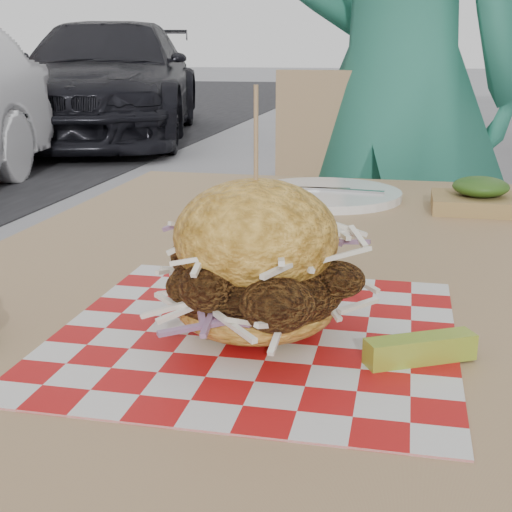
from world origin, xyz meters
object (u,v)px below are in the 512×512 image
object	(u,v)px
patio_chair	(349,229)
patio_table	(287,318)
car_dark	(109,80)
sandwich	(256,268)
diner	(397,85)

from	to	relation	value
patio_chair	patio_table	bearing A→B (deg)	-89.16
car_dark	patio_table	bearing A→B (deg)	-78.92
patio_table	sandwich	size ratio (longest dim) A/B	5.40
diner	patio_chair	world-z (taller)	diner
car_dark	patio_chair	distance (m)	6.91
patio_chair	sandwich	size ratio (longest dim) A/B	4.28
patio_table	patio_chair	world-z (taller)	patio_chair
patio_table	sandwich	xyz separation A→B (m)	(0.01, -0.25, 0.14)
car_dark	patio_table	world-z (taller)	car_dark
diner	car_dark	bearing A→B (deg)	-43.46
diner	sandwich	bearing A→B (deg)	103.22
patio_chair	sandwich	distance (m)	1.24
diner	patio_chair	bearing A→B (deg)	71.89
diner	car_dark	world-z (taller)	diner
car_dark	diner	bearing A→B (deg)	-74.24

